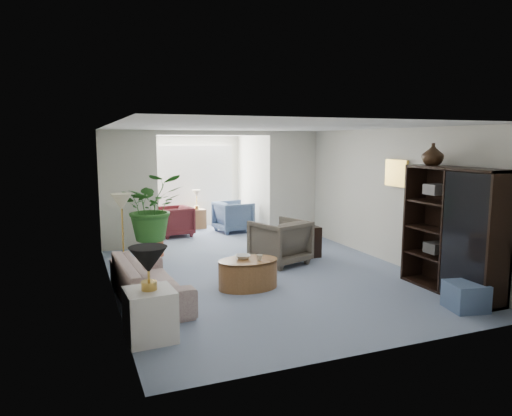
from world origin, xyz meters
name	(u,v)px	position (x,y,z in m)	size (l,w,h in m)	color
floor	(269,277)	(0.00, 0.00, 0.00)	(6.00, 6.00, 0.00)	#8594B0
sunroom_floor	(204,233)	(0.00, 4.10, 0.00)	(2.60, 2.60, 0.00)	#8594B0
back_pier_left	(129,190)	(-1.90, 3.00, 1.25)	(1.20, 0.12, 2.50)	silver
back_pier_right	(293,184)	(1.90, 3.00, 1.25)	(1.20, 0.12, 2.50)	silver
back_header	(216,133)	(0.00, 3.00, 2.45)	(2.60, 0.12, 0.10)	silver
window_pane	(192,174)	(0.00, 5.18, 1.40)	(2.20, 0.02, 1.50)	white
window_blinds	(193,174)	(0.00, 5.15, 1.40)	(2.20, 0.02, 1.50)	white
framed_picture	(397,173)	(2.46, -0.10, 1.70)	(0.04, 0.50, 0.40)	#BCAE96
sofa	(149,280)	(-2.05, -0.42, 0.30)	(2.05, 0.80, 0.60)	beige
end_table	(150,315)	(-2.25, -1.77, 0.30)	(0.54, 0.54, 0.59)	silver
table_lamp	(148,260)	(-2.25, -1.77, 0.94)	(0.44, 0.44, 0.30)	black
floor_lamp	(121,202)	(-2.24, 1.16, 1.25)	(0.36, 0.36, 0.28)	beige
coffee_table	(248,274)	(-0.53, -0.39, 0.23)	(0.95, 0.95, 0.45)	brown
coffee_bowl	(243,257)	(-0.58, -0.29, 0.48)	(0.24, 0.24, 0.06)	white
coffee_cup	(259,257)	(-0.38, -0.49, 0.50)	(0.10, 0.10, 0.09)	silver
wingback_chair	(280,242)	(0.54, 0.76, 0.42)	(0.89, 0.92, 0.83)	#5D564A
side_table_dark	(306,242)	(1.24, 1.06, 0.30)	(0.50, 0.40, 0.60)	black
entertainment_cabinet	(453,231)	(2.23, -1.73, 0.95)	(0.46, 1.71, 1.90)	black
cabinet_urn	(433,154)	(2.23, -1.23, 2.07)	(0.33, 0.33, 0.35)	#311E10
ottoman	(466,296)	(1.89, -2.37, 0.19)	(0.47, 0.47, 0.37)	slate
plant_pot	(154,248)	(-1.56, 2.21, 0.16)	(0.40, 0.40, 0.32)	#AA5031
house_plant	(152,207)	(-1.56, 2.21, 0.99)	(1.20, 1.04, 1.33)	#286021
sunroom_chair_blue	(233,216)	(0.75, 4.03, 0.39)	(0.82, 0.85, 0.77)	slate
sunroom_chair_maroon	(174,221)	(-0.75, 4.03, 0.36)	(0.77, 0.79, 0.72)	#5B1F24
sunroom_table	(197,219)	(0.00, 4.78, 0.25)	(0.41, 0.32, 0.50)	brown
shelf_clutter	(451,214)	(2.18, -1.72, 1.20)	(0.30, 1.02, 1.06)	#302C25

